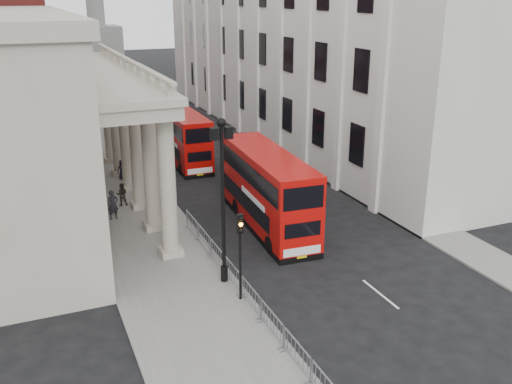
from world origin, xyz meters
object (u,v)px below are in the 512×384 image
Objects in this scene: pedestrian_b at (122,194)px; pedestrian_a at (113,205)px; bus_near at (267,189)px; bus_far at (182,136)px; lamp_post_south at (223,191)px; lamp_post_north at (112,90)px; traffic_light at (240,241)px; lamp_post_mid at (148,123)px; pedestrian_c at (122,169)px.

pedestrian_a is at bearing 78.47° from pedestrian_b.
bus_far is at bearing 96.78° from bus_near.
bus_near is at bearing 50.18° from lamp_post_south.
traffic_light is at bearing -89.83° from lamp_post_north.
pedestrian_a is (-3.73, -5.45, -3.84)m from lamp_post_mid.
bus_far is at bearing -115.95° from pedestrian_b.
lamp_post_north reaches higher than pedestrian_c.
lamp_post_mid is 7.62m from bus_far.
lamp_post_mid reaches higher than pedestrian_b.
lamp_post_north is 22.10m from pedestrian_a.
lamp_post_south is 1.93× the size of traffic_light.
pedestrian_c is at bearing -97.31° from lamp_post_north.
pedestrian_a is 1.21× the size of pedestrian_b.
lamp_post_south is 0.75× the size of bus_near.
bus_near is 10.48m from pedestrian_b.
pedestrian_a is 2.48m from pedestrian_b.
bus_near is at bearing 58.60° from traffic_light.
lamp_post_south reaches higher than bus_near.
pedestrian_b is at bearing 102.21° from lamp_post_south.
pedestrian_c is (-6.68, 12.69, -1.58)m from bus_near.
pedestrian_c is (-1.81, 20.67, -2.22)m from traffic_light.
lamp_post_north is (0.00, 32.00, 0.00)m from lamp_post_south.
lamp_post_south reaches higher than pedestrian_c.
lamp_post_south reaches higher than pedestrian_a.
traffic_light is at bearing -89.68° from lamp_post_mid.
lamp_post_north is at bearing 90.00° from lamp_post_south.
pedestrian_b is (-2.88, 14.86, -2.20)m from traffic_light.
traffic_light is 2.79× the size of pedestrian_c.
lamp_post_mid is at bearing -63.05° from pedestrian_c.
lamp_post_north is 26.62m from bus_near.
bus_near is (4.87, 7.98, -0.64)m from traffic_light.
bus_near is 15.95m from bus_far.
bus_far is (4.07, -10.12, -2.62)m from lamp_post_north.
lamp_post_north reaches higher than pedestrian_b.
pedestrian_a is at bearing 155.72° from bus_near.
lamp_post_north is at bearing -87.09° from pedestrian_b.
lamp_post_south is 22.41m from bus_far.
traffic_light is 0.39× the size of bus_near.
lamp_post_mid is at bearing -90.00° from lamp_post_north.
lamp_post_north reaches higher than bus_near.
traffic_light is at bearing -80.61° from pedestrian_a.
lamp_post_north is 11.21m from bus_far.
pedestrian_c is (-5.78, -3.23, -1.40)m from bus_far.
lamp_post_mid is 5.27× the size of pedestrian_b.
pedestrian_c is (-1.71, 18.66, -4.02)m from lamp_post_south.
traffic_light is at bearing -117.88° from bus_near.
traffic_light is 9.37m from bus_near.
lamp_post_south is 11.84m from pedestrian_a.
traffic_light is 24.24m from bus_far.
pedestrian_b is 5.92m from pedestrian_c.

